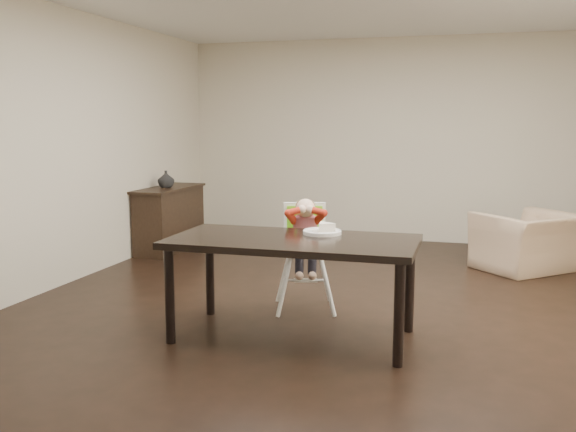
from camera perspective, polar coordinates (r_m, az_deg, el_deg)
name	(u,v)px	position (r m, az deg, el deg)	size (l,w,h in m)	color
ground	(363,313)	(5.49, 6.64, -8.57)	(7.00, 7.00, 0.00)	black
room_walls	(366,89)	(5.26, 6.99, 11.16)	(6.02, 7.02, 2.71)	beige
dining_table	(293,249)	(4.70, 0.45, -2.94)	(1.80, 0.90, 0.75)	black
high_chair	(305,231)	(5.45, 1.53, -1.35)	(0.50, 0.50, 0.95)	white
plate	(323,230)	(4.87, 3.15, -1.26)	(0.34, 0.34, 0.08)	white
armchair	(528,232)	(7.35, 20.54, -1.36)	(0.96, 0.62, 0.84)	tan
sideboard	(170,218)	(8.16, -10.47, -0.21)	(0.44, 1.26, 0.79)	black
vase	(166,180)	(8.04, -10.79, 3.20)	(0.20, 0.21, 0.20)	#99999E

